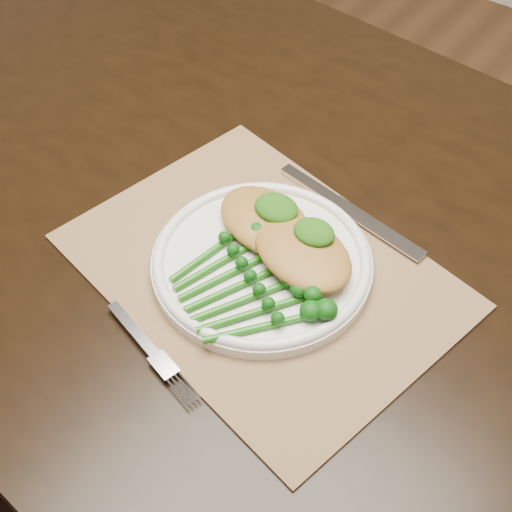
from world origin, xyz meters
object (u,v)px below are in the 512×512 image
Objects in this scene: broccolini_bundle at (235,287)px; placemat at (261,270)px; dining_table at (256,360)px; dinner_plate at (262,261)px; chicken_fillet_left at (265,220)px.

placemat is at bearing 118.70° from broccolini_bundle.
dining_table is 0.41m from dinner_plate.
dinner_plate is 0.05m from broccolini_bundle.
placemat is at bearing -64.40° from dinner_plate.
broccolini_bundle reaches higher than dining_table.
placemat is 1.69× the size of dinner_plate.
broccolini_bundle is (0.00, -0.05, 0.02)m from placemat.
dining_table is 0.41m from chicken_fillet_left.
chicken_fillet_left is at bearing 132.45° from placemat.
placemat is 0.01m from dinner_plate.
dinner_plate is (-0.00, 0.00, 0.01)m from placemat.
placemat reaches higher than dining_table.
chicken_fillet_left is 0.63× the size of broccolini_bundle.
broccolini_bundle is at bearing -57.90° from chicken_fillet_left.
chicken_fillet_left is 0.10m from broccolini_bundle.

